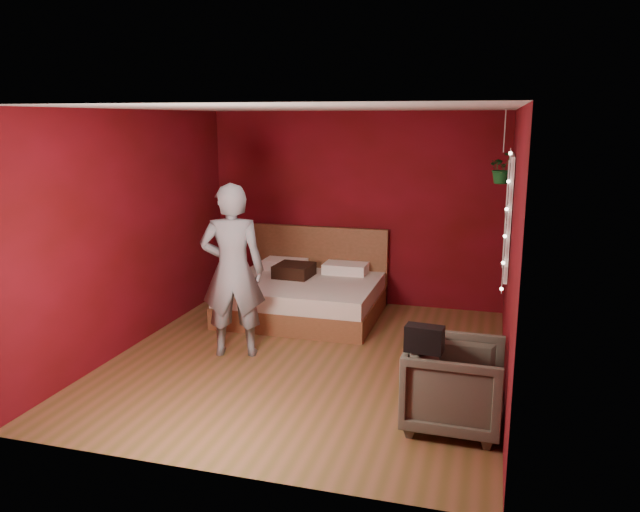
{
  "coord_description": "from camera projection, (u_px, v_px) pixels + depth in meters",
  "views": [
    {
      "loc": [
        1.84,
        -5.94,
        2.5
      ],
      "look_at": [
        0.03,
        0.4,
        1.04
      ],
      "focal_mm": 35.0,
      "sensor_mm": 36.0,
      "label": 1
    }
  ],
  "objects": [
    {
      "name": "throw_pillow",
      "position": [
        294.0,
        270.0,
        8.14
      ],
      "size": [
        0.49,
        0.49,
        0.16
      ],
      "primitive_type": "cube",
      "rotation": [
        0.0,
        0.0,
        -0.06
      ],
      "color": "black",
      "rests_on": "bed"
    },
    {
      "name": "floor",
      "position": [
        307.0,
        360.0,
        6.61
      ],
      "size": [
        4.5,
        4.5,
        0.0
      ],
      "primitive_type": "plane",
      "color": "brown",
      "rests_on": "ground"
    },
    {
      "name": "handbag",
      "position": [
        424.0,
        339.0,
        4.84
      ],
      "size": [
        0.31,
        0.18,
        0.21
      ],
      "primitive_type": "cube",
      "rotation": [
        0.0,
        0.0,
        -0.1
      ],
      "color": "black",
      "rests_on": "armchair"
    },
    {
      "name": "hanging_plant",
      "position": [
        502.0,
        168.0,
        6.9
      ],
      "size": [
        0.39,
        0.37,
        0.81
      ],
      "color": "silver",
      "rests_on": "room_walls"
    },
    {
      "name": "fairy_lights",
      "position": [
        506.0,
        223.0,
        6.12
      ],
      "size": [
        0.04,
        0.04,
        1.45
      ],
      "color": "silver",
      "rests_on": "room_walls"
    },
    {
      "name": "window",
      "position": [
        508.0,
        215.0,
        6.61
      ],
      "size": [
        0.05,
        0.97,
        1.27
      ],
      "color": "white",
      "rests_on": "room_walls"
    },
    {
      "name": "room_walls",
      "position": [
        306.0,
        202.0,
        6.25
      ],
      "size": [
        4.04,
        4.54,
        2.62
      ],
      "color": "maroon",
      "rests_on": "ground"
    },
    {
      "name": "person",
      "position": [
        233.0,
        271.0,
        6.58
      ],
      "size": [
        0.78,
        0.62,
        1.86
      ],
      "primitive_type": "imported",
      "rotation": [
        0.0,
        0.0,
        3.43
      ],
      "color": "slate",
      "rests_on": "ground"
    },
    {
      "name": "armchair",
      "position": [
        455.0,
        385.0,
        5.11
      ],
      "size": [
        0.81,
        0.79,
        0.72
      ],
      "primitive_type": "imported",
      "rotation": [
        0.0,
        0.0,
        1.55
      ],
      "color": "#5A5647",
      "rests_on": "ground"
    },
    {
      "name": "bed",
      "position": [
        305.0,
        294.0,
        8.07
      ],
      "size": [
        1.91,
        1.62,
        1.05
      ],
      "color": "brown",
      "rests_on": "ground"
    }
  ]
}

